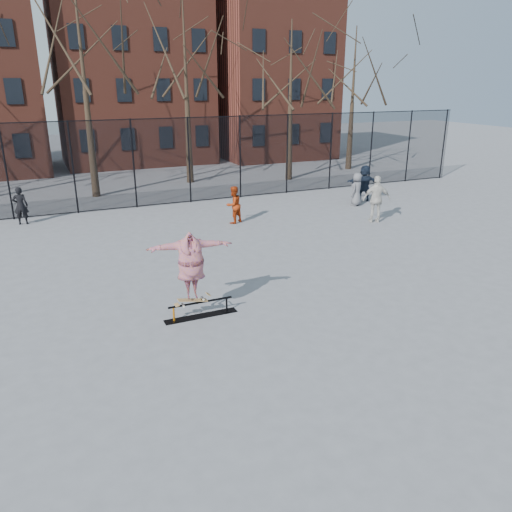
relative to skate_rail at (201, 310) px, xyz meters
name	(u,v)px	position (x,y,z in m)	size (l,w,h in m)	color
ground	(297,315)	(2.21, -0.93, -0.16)	(100.00, 100.00, 0.00)	slate
skate_rail	(201,310)	(0.00, 0.00, 0.00)	(1.86, 0.28, 0.41)	black
skateboard	(193,301)	(-0.20, 0.00, 0.30)	(0.80, 0.19, 0.10)	#A47C41
skater	(191,267)	(-0.20, 0.00, 1.18)	(2.05, 0.56, 1.67)	#3D3A91
bystander_black	(21,206)	(-4.03, 11.07, 0.61)	(0.56, 0.37, 1.55)	black
bystander_red	(234,205)	(3.94, 7.74, 0.60)	(0.74, 0.58, 1.53)	#A2300E
bystander_white	(377,199)	(9.36, 5.49, 0.80)	(1.13, 0.47, 1.93)	beige
bystander_navy	(364,183)	(11.18, 8.87, 0.72)	(1.63, 0.52, 1.76)	#182030
bystander_extra	(357,189)	(10.33, 8.26, 0.61)	(0.75, 0.49, 1.53)	#5F5E63
fence	(164,161)	(2.20, 12.07, 1.89)	(34.03, 0.07, 4.00)	black
tree_row	(132,42)	(1.96, 16.22, 7.20)	(33.66, 7.46, 10.67)	black
rowhouses	(123,73)	(2.93, 25.07, 5.90)	(29.00, 7.00, 13.00)	brown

